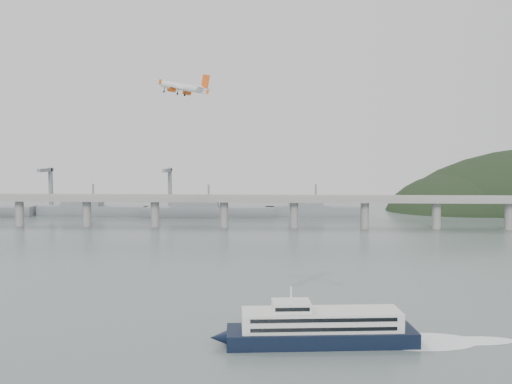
{
  "coord_description": "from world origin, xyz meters",
  "views": [
    {
      "loc": [
        11.65,
        -183.87,
        53.23
      ],
      "look_at": [
        0.0,
        55.0,
        36.0
      ],
      "focal_mm": 38.0,
      "sensor_mm": 36.0,
      "label": 1
    }
  ],
  "objects": [
    {
      "name": "ground",
      "position": [
        0.0,
        0.0,
        0.0
      ],
      "size": [
        900.0,
        900.0,
        0.0
      ],
      "primitive_type": "plane",
      "color": "slate",
      "rests_on": "ground"
    },
    {
      "name": "bridge",
      "position": [
        -1.15,
        200.0,
        17.65
      ],
      "size": [
        800.0,
        22.0,
        23.9
      ],
      "color": "gray",
      "rests_on": "ground"
    },
    {
      "name": "distant_fleet",
      "position": [
        -155.36,
        265.08,
        6.22
      ],
      "size": [
        453.0,
        60.9,
        40.0
      ],
      "color": "slate",
      "rests_on": "ground"
    },
    {
      "name": "ferry",
      "position": [
        22.57,
        -35.03,
        4.44
      ],
      "size": [
        86.79,
        20.37,
        16.36
      ],
      "rotation": [
        0.0,
        0.0,
        0.09
      ],
      "color": "black",
      "rests_on": "ground"
    },
    {
      "name": "airliner",
      "position": [
        -36.83,
        78.01,
        84.94
      ],
      "size": [
        31.16,
        29.31,
        9.29
      ],
      "rotation": [
        0.05,
        -0.18,
        2.53
      ],
      "color": "white",
      "rests_on": "ground"
    }
  ]
}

